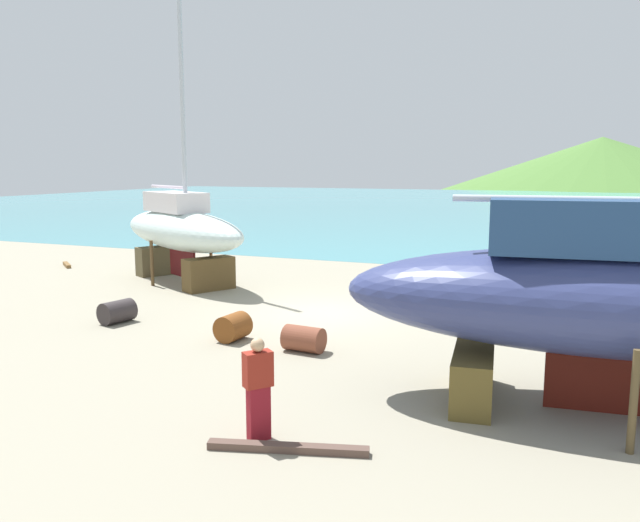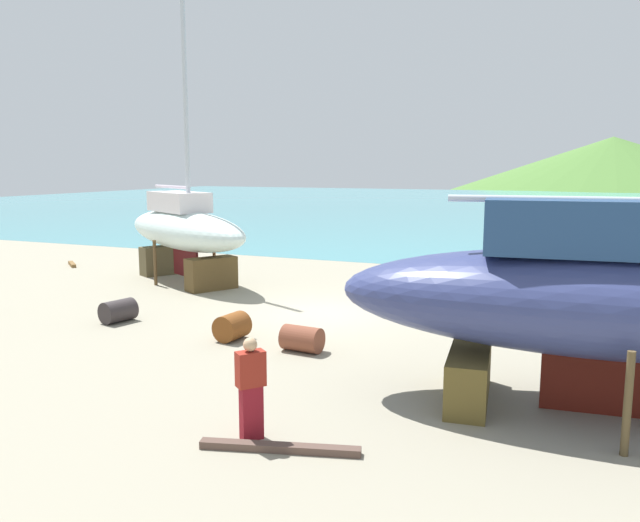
{
  "view_description": "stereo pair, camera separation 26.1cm",
  "coord_description": "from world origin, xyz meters",
  "px_view_note": "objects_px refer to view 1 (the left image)",
  "views": [
    {
      "loc": [
        6.52,
        -16.53,
        4.26
      ],
      "look_at": [
        0.36,
        -1.23,
        1.73
      ],
      "focal_mm": 34.91,
      "sensor_mm": 36.0,
      "label": 1
    },
    {
      "loc": [
        6.76,
        -16.43,
        4.26
      ],
      "look_at": [
        0.36,
        -1.23,
        1.73
      ],
      "focal_mm": 34.91,
      "sensor_mm": 36.0,
      "label": 2
    }
  ],
  "objects_px": {
    "sailboat_large_starboard": "(181,230)",
    "barrel_rust_far": "(233,327)",
    "barrel_tar_black": "(304,339)",
    "barrel_tipped_left": "(117,312)",
    "sailboat_mid_port": "(618,298)",
    "worker": "(258,387)"
  },
  "relations": [
    {
      "from": "sailboat_large_starboard",
      "to": "barrel_rust_far",
      "type": "bearing_deg",
      "value": -18.23
    },
    {
      "from": "barrel_tar_black",
      "to": "barrel_rust_far",
      "type": "relative_size",
      "value": 1.18
    },
    {
      "from": "barrel_tipped_left",
      "to": "sailboat_mid_port",
      "type": "bearing_deg",
      "value": -8.73
    },
    {
      "from": "worker",
      "to": "sailboat_mid_port",
      "type": "bearing_deg",
      "value": -108.76
    },
    {
      "from": "barrel_tar_black",
      "to": "barrel_rust_far",
      "type": "bearing_deg",
      "value": 174.05
    },
    {
      "from": "sailboat_mid_port",
      "to": "barrel_rust_far",
      "type": "bearing_deg",
      "value": 163.81
    },
    {
      "from": "barrel_tar_black",
      "to": "barrel_tipped_left",
      "type": "distance_m",
      "value": 5.82
    },
    {
      "from": "sailboat_mid_port",
      "to": "worker",
      "type": "bearing_deg",
      "value": -153.78
    },
    {
      "from": "worker",
      "to": "barrel_tipped_left",
      "type": "distance_m",
      "value": 8.69
    },
    {
      "from": "sailboat_large_starboard",
      "to": "barrel_tipped_left",
      "type": "xyz_separation_m",
      "value": [
        1.87,
        -5.85,
        -1.62
      ]
    },
    {
      "from": "barrel_tar_black",
      "to": "barrel_tipped_left",
      "type": "xyz_separation_m",
      "value": [
        -5.8,
        0.54,
        0.01
      ]
    },
    {
      "from": "sailboat_large_starboard",
      "to": "barrel_tar_black",
      "type": "relative_size",
      "value": 13.26
    },
    {
      "from": "barrel_rust_far",
      "to": "barrel_tipped_left",
      "type": "relative_size",
      "value": 0.86
    },
    {
      "from": "sailboat_mid_port",
      "to": "barrel_tar_black",
      "type": "distance_m",
      "value": 6.76
    },
    {
      "from": "sailboat_large_starboard",
      "to": "barrel_rust_far",
      "type": "relative_size",
      "value": 15.66
    },
    {
      "from": "sailboat_large_starboard",
      "to": "barrel_tipped_left",
      "type": "height_order",
      "value": "sailboat_large_starboard"
    },
    {
      "from": "sailboat_mid_port",
      "to": "barrel_tipped_left",
      "type": "xyz_separation_m",
      "value": [
        -12.19,
        1.87,
        -1.74
      ]
    },
    {
      "from": "sailboat_mid_port",
      "to": "barrel_tar_black",
      "type": "relative_size",
      "value": 17.03
    },
    {
      "from": "barrel_rust_far",
      "to": "worker",
      "type": "bearing_deg",
      "value": -56.19
    },
    {
      "from": "sailboat_mid_port",
      "to": "barrel_tipped_left",
      "type": "height_order",
      "value": "sailboat_mid_port"
    },
    {
      "from": "sailboat_mid_port",
      "to": "barrel_rust_far",
      "type": "relative_size",
      "value": 20.12
    },
    {
      "from": "sailboat_mid_port",
      "to": "barrel_tipped_left",
      "type": "relative_size",
      "value": 17.39
    }
  ]
}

